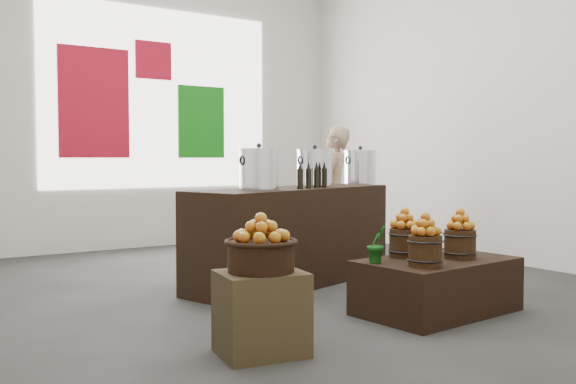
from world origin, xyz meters
TOP-DOWN VIEW (x-y plane):
  - ground at (0.00, 0.00)m, footprint 7.00×7.00m
  - back_wall at (0.00, 3.50)m, footprint 6.00×0.04m
  - back_opening at (0.30, 3.48)m, footprint 3.20×0.02m
  - deco_red_left at (-0.60, 3.47)m, footprint 0.90×0.04m
  - deco_green_right at (0.90, 3.47)m, footprint 0.70×0.04m
  - deco_red_upper at (0.20, 3.47)m, footprint 0.50×0.04m
  - crate at (-1.09, -1.42)m, footprint 0.57×0.49m
  - wicker_basket at (-1.09, -1.42)m, footprint 0.40×0.40m
  - apples_in_basket at (-1.09, -1.42)m, footprint 0.32×0.32m
  - display_table at (0.58, -1.27)m, footprint 1.26×0.84m
  - apple_bucket_front_left at (0.25, -1.46)m, footprint 0.24×0.24m
  - apples_in_bucket_front_left at (0.25, -1.46)m, footprint 0.18×0.18m
  - apple_bucket_front_right at (0.75, -1.35)m, footprint 0.24×0.24m
  - apples_in_bucket_front_right at (0.75, -1.35)m, footprint 0.18×0.18m
  - apple_bucket_rear at (0.44, -1.06)m, footprint 0.24×0.24m
  - apples_in_bucket_rear at (0.44, -1.06)m, footprint 0.18×0.18m
  - herb_garnish_right at (0.95, -1.10)m, footprint 0.23×0.20m
  - herb_garnish_left at (0.08, -1.14)m, footprint 0.16×0.13m
  - counter at (0.29, 0.30)m, footprint 2.34×1.32m
  - stock_pot_left at (-0.15, 0.17)m, footprint 0.35×0.35m
  - stock_pot_center at (0.63, 0.40)m, footprint 0.35×0.35m
  - stock_pot_right at (1.41, 0.63)m, footprint 0.35×0.35m
  - oil_cruets at (0.36, 0.09)m, footprint 0.33×0.15m
  - shopper at (1.69, 1.45)m, footprint 0.69×0.65m

SIDE VIEW (x-z plane):
  - ground at x=0.00m, z-range 0.00..0.00m
  - display_table at x=0.58m, z-range 0.00..0.42m
  - crate at x=-1.09m, z-range 0.00..0.51m
  - counter at x=0.29m, z-range 0.00..0.91m
  - apple_bucket_front_left at x=0.25m, z-range 0.42..0.64m
  - apple_bucket_front_right at x=0.75m, z-range 0.42..0.64m
  - apple_bucket_rear at x=0.44m, z-range 0.42..0.64m
  - herb_garnish_right at x=0.95m, z-range 0.42..0.66m
  - herb_garnish_left at x=0.08m, z-range 0.42..0.70m
  - wicker_basket at x=-1.09m, z-range 0.51..0.69m
  - apples_in_bucket_front_left at x=0.25m, z-range 0.64..0.80m
  - apples_in_bucket_front_right at x=0.75m, z-range 0.64..0.80m
  - apples_in_bucket_rear at x=0.44m, z-range 0.64..0.80m
  - apples_in_basket at x=-1.09m, z-range 0.69..0.86m
  - shopper at x=1.69m, z-range 0.00..1.58m
  - oil_cruets at x=0.36m, z-range 0.91..1.17m
  - stock_pot_left at x=-0.15m, z-range 0.91..1.26m
  - stock_pot_center at x=0.63m, z-range 0.91..1.26m
  - stock_pot_right at x=1.41m, z-range 0.91..1.26m
  - deco_green_right at x=0.90m, z-range 1.20..2.20m
  - deco_red_left at x=-0.60m, z-range 1.20..2.60m
  - back_wall at x=0.00m, z-range 0.00..4.00m
  - back_opening at x=0.30m, z-range 0.80..3.20m
  - deco_red_upper at x=0.20m, z-range 2.25..2.75m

